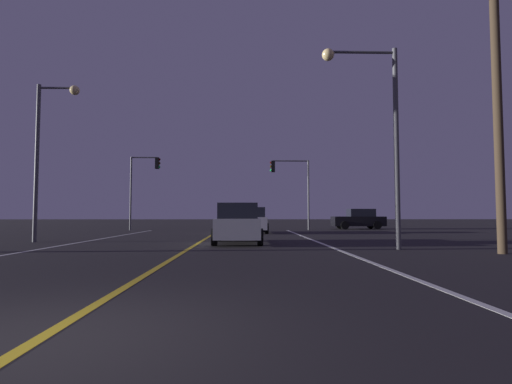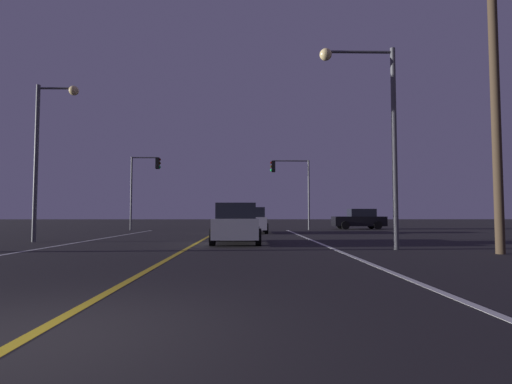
% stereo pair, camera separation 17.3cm
% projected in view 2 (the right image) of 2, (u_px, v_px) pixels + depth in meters
% --- Properties ---
extents(ground_plane, '(200.00, 200.00, 0.00)m').
position_uv_depth(ground_plane, '(20.00, 342.00, 3.86)').
color(ground_plane, black).
extents(lane_edge_right, '(0.16, 33.17, 0.01)m').
position_uv_depth(lane_edge_right, '(332.00, 248.00, 14.53)').
color(lane_edge_right, silver).
rests_on(lane_edge_right, ground).
extents(lane_edge_left, '(0.16, 33.17, 0.01)m').
position_uv_depth(lane_edge_left, '(40.00, 249.00, 14.33)').
color(lane_edge_left, silver).
rests_on(lane_edge_left, ground).
extents(lane_center_divider, '(0.16, 33.17, 0.01)m').
position_uv_depth(lane_center_divider, '(187.00, 248.00, 14.43)').
color(lane_center_divider, gold).
rests_on(lane_center_divider, ground).
extents(car_lead_same_lane, '(2.02, 4.30, 1.70)m').
position_uv_depth(car_lead_same_lane, '(236.00, 224.00, 16.98)').
color(car_lead_same_lane, black).
rests_on(car_lead_same_lane, ground).
extents(car_crossing_side, '(4.30, 2.02, 1.70)m').
position_uv_depth(car_crossing_side, '(359.00, 219.00, 33.77)').
color(car_crossing_side, black).
rests_on(car_crossing_side, ground).
extents(car_ahead_far, '(2.02, 4.30, 1.70)m').
position_uv_depth(car_ahead_far, '(252.00, 221.00, 26.64)').
color(car_ahead_far, black).
rests_on(car_ahead_far, ground).
extents(traffic_light_near_right, '(3.14, 0.36, 5.56)m').
position_uv_depth(traffic_light_near_right, '(290.00, 178.00, 31.83)').
color(traffic_light_near_right, '#4C4C51').
rests_on(traffic_light_near_right, ground).
extents(traffic_light_near_left, '(2.37, 0.36, 5.79)m').
position_uv_depth(traffic_light_near_left, '(145.00, 176.00, 31.61)').
color(traffic_light_near_left, '#4C4C51').
rests_on(traffic_light_near_left, ground).
extents(street_lamp_right_near, '(2.72, 0.44, 7.20)m').
position_uv_depth(street_lamp_right_near, '(375.00, 117.00, 14.20)').
color(street_lamp_right_near, '#4C4C51').
rests_on(street_lamp_right_near, ground).
extents(street_lamp_left_mid, '(1.92, 0.44, 7.14)m').
position_uv_depth(street_lamp_left_mid, '(47.00, 140.00, 18.12)').
color(street_lamp_left_mid, '#4C4C51').
rests_on(street_lamp_left_mid, ground).
extents(utility_pole_right, '(2.20, 0.28, 9.73)m').
position_uv_depth(utility_pole_right, '(495.00, 92.00, 12.73)').
color(utility_pole_right, '#423323').
rests_on(utility_pole_right, ground).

